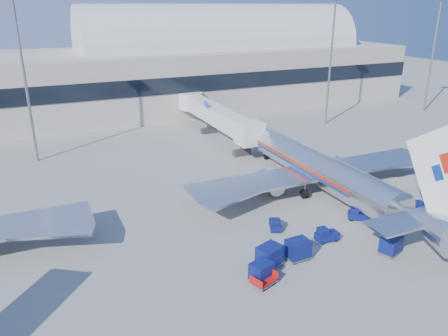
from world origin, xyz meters
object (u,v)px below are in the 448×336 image
airliner_main (319,168)px  jetbridge_near (213,114)px  cart_solo_near (391,245)px  ramp_worker (443,231)px  mast_east (332,41)px  cart_solo_far (415,210)px  mast_west (21,54)px  barrier_far (425,176)px  barrier_near (385,184)px  cart_open_red (264,281)px  cart_train_c (261,271)px  mast_far_east (436,37)px  cart_train_b (270,256)px  tug_lead (326,235)px  tug_left (275,224)px  tug_right (358,214)px  cart_train_a (298,249)px  barrier_mid (405,180)px

airliner_main → jetbridge_near: bearing=95.2°
cart_solo_near → ramp_worker: ramp_worker is taller
mast_east → cart_solo_far: 40.88m
mast_west → barrier_far: size_ratio=7.53×
barrier_near → cart_open_red: (-22.94, -11.12, -0.07)m
cart_train_c → jetbridge_near: bearing=52.8°
mast_far_east → mast_west: bearing=180.0°
cart_train_b → cart_solo_far: bearing=-15.3°
mast_far_east → tug_lead: 63.94m
airliner_main → tug_left: airliner_main is taller
tug_left → ramp_worker: ramp_worker is taller
barrier_far → ramp_worker: (-10.62, -11.79, 0.49)m
mast_far_east → cart_solo_near: size_ratio=9.87×
tug_left → ramp_worker: 15.78m
tug_right → tug_left: (-8.90, 1.67, -0.03)m
airliner_main → mast_west: (-30.00, 25.49, 11.87)m
barrier_near → ramp_worker: bearing=-108.8°
cart_train_c → cart_solo_far: size_ratio=1.03×
mast_far_east → cart_open_red: size_ratio=9.69×
cart_train_a → cart_train_c: 4.69m
cart_open_red → cart_train_c: bearing=60.1°
mast_far_east → cart_solo_far: (-39.94, -35.43, -13.88)m
ramp_worker → tug_lead: bearing=41.9°
cart_train_a → cart_solo_near: size_ratio=0.94×
mast_west → ramp_worker: (33.98, -39.79, -13.85)m
mast_far_east → tug_left: (-54.50, -31.59, -14.19)m
cart_solo_far → tug_left: bearing=173.0°
cart_train_c → tug_right: bearing=0.4°
mast_east → cart_solo_far: bearing=-112.9°
cart_open_red → mast_east: bearing=27.9°
cart_train_b → cart_train_c: bearing=-157.1°
tug_lead → cart_open_red: (-8.67, -3.62, -0.27)m
mast_west → barrier_mid: bearing=-34.1°
jetbridge_near → mast_east: mast_east is taller
jetbridge_near → cart_train_a: 38.74m
barrier_mid → tug_right: size_ratio=1.29×
tug_left → cart_solo_near: bearing=-115.1°
cart_train_a → cart_open_red: size_ratio=0.92×
airliner_main → ramp_worker: bearing=-74.4°
mast_far_east → barrier_mid: (-33.70, -28.00, -14.34)m
jetbridge_near → cart_solo_far: (7.46, -36.24, -3.01)m
jetbridge_near → tug_left: jetbridge_near is taller
jetbridge_near → barrier_near: size_ratio=9.17×
ramp_worker → cart_open_red: bearing=62.6°
tug_lead → tug_left: (-3.24, 3.90, -0.06)m
barrier_near → tug_lead: 16.12m
tug_lead → mast_east: bearing=55.7°
barrier_far → cart_solo_far: size_ratio=1.41×
cart_solo_near → mast_east: bearing=41.7°
mast_east → mast_far_east: same height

